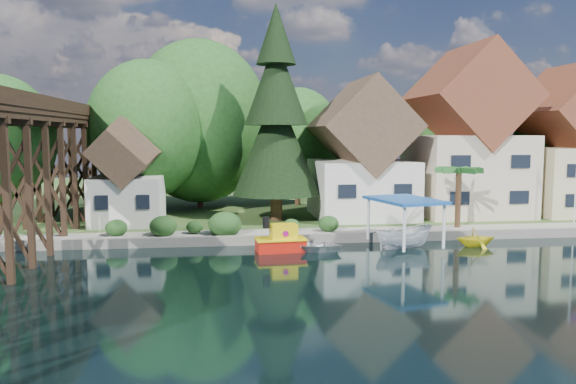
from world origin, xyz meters
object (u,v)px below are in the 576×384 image
(house_center, at_px, (467,142))
(conifer, at_px, (276,118))
(trestle_bridge, at_px, (8,166))
(tugboat, at_px, (281,240))
(palm_tree, at_px, (459,172))
(boat_white_a, at_px, (309,243))
(boat_yellow, at_px, (476,236))
(shed, at_px, (127,179))
(house_right, at_px, (571,150))
(boat_canopy, at_px, (404,227))
(house_left, at_px, (362,159))

(house_center, relative_size, conifer, 0.85)
(trestle_bridge, relative_size, tugboat, 13.93)
(palm_tree, relative_size, boat_white_a, 1.10)
(tugboat, bearing_deg, boat_yellow, -0.60)
(boat_white_a, bearing_deg, house_center, -28.62)
(tugboat, bearing_deg, house_center, 32.63)
(shed, distance_m, boat_yellow, 24.64)
(conifer, distance_m, palm_tree, 13.90)
(trestle_bridge, height_order, boat_white_a, trestle_bridge)
(trestle_bridge, height_order, house_right, house_right)
(trestle_bridge, relative_size, boat_yellow, 17.61)
(boat_white_a, relative_size, boat_canopy, 0.75)
(trestle_bridge, relative_size, palm_tree, 9.69)
(house_right, bearing_deg, trestle_bridge, -165.21)
(shed, height_order, tugboat, shed)
(house_left, height_order, tugboat, house_left)
(boat_white_a, bearing_deg, house_left, -4.36)
(house_center, distance_m, tugboat, 20.58)
(house_center, height_order, boat_canopy, house_center)
(trestle_bridge, xyz_separation_m, boat_canopy, (23.09, 0.51, -4.00))
(boat_canopy, relative_size, boat_yellow, 2.20)
(tugboat, distance_m, boat_white_a, 1.75)
(conifer, distance_m, boat_canopy, 13.51)
(boat_canopy, bearing_deg, palm_tree, 37.42)
(trestle_bridge, relative_size, boat_canopy, 8.00)
(trestle_bridge, height_order, boat_canopy, trestle_bridge)
(house_right, relative_size, boat_yellow, 4.96)
(trestle_bridge, xyz_separation_m, house_right, (41.00, 10.83, 0.43))
(shed, bearing_deg, boat_yellow, -21.07)
(palm_tree, bearing_deg, shed, 168.44)
(house_center, height_order, boat_white_a, house_center)
(shed, bearing_deg, house_center, 4.24)
(house_right, height_order, palm_tree, house_right)
(trestle_bridge, distance_m, house_left, 25.42)
(house_center, bearing_deg, boat_white_a, -144.43)
(shed, distance_m, conifer, 11.93)
(shed, bearing_deg, trestle_bridge, -118.19)
(house_center, xyz_separation_m, conifer, (-15.97, -1.67, 1.94))
(house_left, xyz_separation_m, house_center, (9.00, 0.50, 1.28))
(house_left, xyz_separation_m, shed, (-18.00, -1.50, -1.31))
(boat_canopy, bearing_deg, house_right, 29.94)
(tugboat, bearing_deg, boat_canopy, -1.19)
(boat_canopy, xyz_separation_m, boat_yellow, (4.71, 0.03, -0.69))
(house_right, height_order, shed, house_right)
(house_center, relative_size, boat_white_a, 3.35)
(tugboat, distance_m, boat_yellow, 12.44)
(trestle_bridge, distance_m, house_right, 42.41)
(boat_yellow, bearing_deg, shed, 68.53)
(house_center, bearing_deg, palm_tree, -118.20)
(conifer, height_order, palm_tree, conifer)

